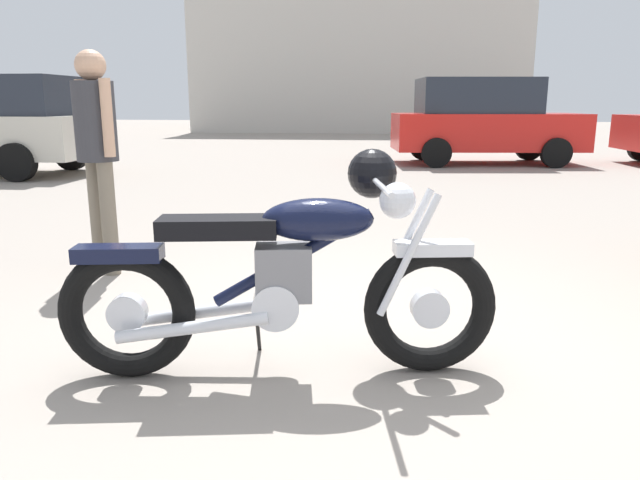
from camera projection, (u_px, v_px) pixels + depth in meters
The scene contains 5 objects.
ground_plane at pixel (367, 347), 3.19m from camera, with size 80.00×80.00×0.00m, color gray.
vintage_motorcycle at pixel (291, 274), 2.81m from camera, with size 2.06×0.79×1.07m.
bystander at pixel (97, 140), 4.39m from camera, with size 0.39×0.30×1.66m.
silver_sedan_mid at pixel (483, 120), 12.53m from camera, with size 4.10×2.25×1.78m.
industrial_building at pixel (361, 49), 28.19m from camera, with size 14.95×9.62×16.93m.
Camera 1 is at (0.21, -2.98, 1.29)m, focal length 33.26 mm.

